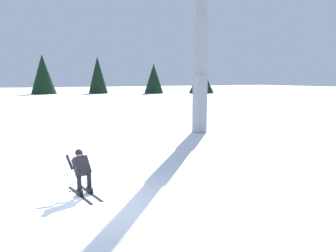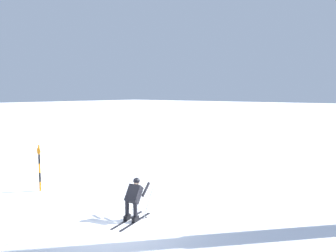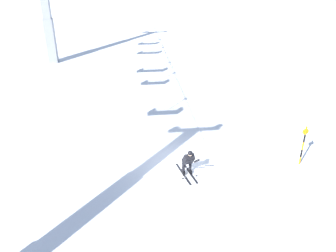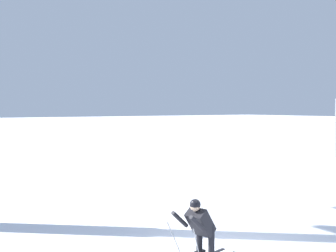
{
  "view_description": "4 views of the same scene",
  "coord_description": "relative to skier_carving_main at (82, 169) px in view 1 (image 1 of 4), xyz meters",
  "views": [
    {
      "loc": [
        7.88,
        -1.5,
        3.44
      ],
      "look_at": [
        -0.67,
        2.67,
        1.93
      ],
      "focal_mm": 31.52,
      "sensor_mm": 36.0,
      "label": 1
    },
    {
      "loc": [
        6.36,
        7.42,
        4.09
      ],
      "look_at": [
        -1.14,
        1.23,
        3.11
      ],
      "focal_mm": 35.78,
      "sensor_mm": 36.0,
      "label": 2
    },
    {
      "loc": [
        -13.32,
        2.29,
        8.79
      ],
      "look_at": [
        -1.46,
        0.85,
        2.71
      ],
      "focal_mm": 36.97,
      "sensor_mm": 36.0,
      "label": 3
    },
    {
      "loc": [
        -6.16,
        -6.55,
        3.15
      ],
      "look_at": [
        -0.11,
        2.43,
        2.67
      ],
      "focal_mm": 44.23,
      "sensor_mm": 36.0,
      "label": 4
    }
  ],
  "objects": [
    {
      "name": "ground_plane",
      "position": [
        1.01,
        0.08,
        -0.75
      ],
      "size": [
        260.0,
        260.0,
        0.0
      ],
      "primitive_type": "plane",
      "color": "white"
    },
    {
      "name": "skier_carving_main",
      "position": [
        0.0,
        0.0,
        0.0
      ],
      "size": [
        1.77,
        0.89,
        1.46
      ],
      "color": "black",
      "rests_on": "ground_plane"
    },
    {
      "name": "lift_tower_near",
      "position": [
        -7.31,
        8.77,
        4.19
      ],
      "size": [
        0.69,
        2.9,
        11.74
      ],
      "color": "gray",
      "rests_on": "ground_plane"
    },
    {
      "name": "tree_line_ridge",
      "position": [
        -61.01,
        19.96,
        3.27
      ],
      "size": [
        18.83,
        41.56,
        9.19
      ],
      "color": "black",
      "rests_on": "ground_plane"
    }
  ]
}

